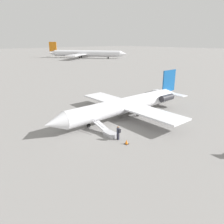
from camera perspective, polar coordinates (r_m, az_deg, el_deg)
name	(u,v)px	position (r m, az deg, el deg)	size (l,w,h in m)	color
ground_plane	(124,117)	(33.97, 3.07, -1.34)	(600.00, 600.00, 0.00)	gray
airplane_main	(128,104)	(33.94, 4.17, 1.98)	(26.07, 19.52, 6.33)	silver
airplane_far_center	(85,53)	(148.49, -7.01, 14.97)	(38.04, 47.63, 10.13)	silver
boarding_stairs	(109,133)	(27.49, -0.87, -5.39)	(1.17, 4.05, 1.61)	#B2B2B7
passenger	(118,132)	(26.06, 1.64, -5.24)	(0.36, 0.55, 1.74)	#23232D
traffic_cone_near_stairs	(126,142)	(25.38, 3.79, -7.86)	(0.47, 0.47, 0.52)	black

